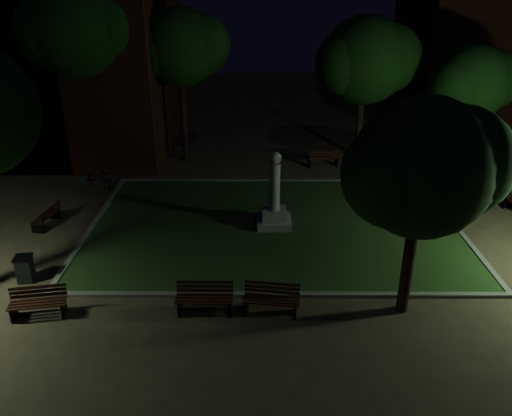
{
  "coord_description": "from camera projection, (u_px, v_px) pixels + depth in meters",
  "views": [
    {
      "loc": [
        -0.7,
        -16.76,
        9.46
      ],
      "look_at": [
        -0.75,
        1.0,
        1.31
      ],
      "focal_mm": 35.0,
      "sensor_mm": 36.0,
      "label": 1
    }
  ],
  "objects": [
    {
      "name": "bench_near_left",
      "position": [
        205.0,
        298.0,
        15.47
      ],
      "size": [
        1.77,
        0.63,
        0.97
      ],
      "rotation": [
        0.0,
        0.0,
        -0.0
      ],
      "color": "black",
      "rests_on": "ground"
    },
    {
      "name": "tree_se",
      "position": [
        425.0,
        168.0,
        13.71
      ],
      "size": [
        4.88,
        3.98,
        6.74
      ],
      "color": "black",
      "rests_on": "ground"
    },
    {
      "name": "bicycle",
      "position": [
        95.0,
        179.0,
        24.74
      ],
      "size": [
        1.88,
        1.25,
        0.94
      ],
      "primitive_type": "imported",
      "rotation": [
        0.0,
        0.0,
        1.18
      ],
      "color": "black",
      "rests_on": "ground"
    },
    {
      "name": "lawn_kerb",
      "position": [
        274.0,
        225.0,
        20.97
      ],
      "size": [
        15.4,
        10.4,
        0.12
      ],
      "color": "slate",
      "rests_on": "ground"
    },
    {
      "name": "bench_near_right",
      "position": [
        271.0,
        299.0,
        15.43
      ],
      "size": [
        1.8,
        0.83,
        0.95
      ],
      "rotation": [
        0.0,
        0.0,
        -0.14
      ],
      "color": "black",
      "rests_on": "ground"
    },
    {
      "name": "lamppost_ne",
      "position": [
        499.0,
        110.0,
        26.15
      ],
      "size": [
        1.18,
        0.28,
        4.63
      ],
      "color": "black",
      "rests_on": "ground"
    },
    {
      "name": "tree_ne",
      "position": [
        473.0,
        83.0,
        25.35
      ],
      "size": [
        4.77,
        3.89,
        6.64
      ],
      "color": "black",
      "rests_on": "ground"
    },
    {
      "name": "lawn",
      "position": [
        274.0,
        225.0,
        20.98
      ],
      "size": [
        15.0,
        10.0,
        0.08
      ],
      "primitive_type": "cube",
      "color": "#2A471E",
      "rests_on": "ground"
    },
    {
      "name": "trash_bin",
      "position": [
        25.0,
        269.0,
        17.01
      ],
      "size": [
        0.61,
        0.61,
        0.95
      ],
      "color": "black",
      "rests_on": "ground"
    },
    {
      "name": "monument",
      "position": [
        274.0,
        206.0,
        20.6
      ],
      "size": [
        1.4,
        1.4,
        3.2
      ],
      "color": "gray",
      "rests_on": "lawn"
    },
    {
      "name": "bench_left_side",
      "position": [
        47.0,
        217.0,
        20.88
      ],
      "size": [
        0.78,
        1.64,
        0.86
      ],
      "rotation": [
        0.0,
        0.0,
        -1.72
      ],
      "color": "black",
      "rests_on": "ground"
    },
    {
      "name": "tree_north_er",
      "position": [
        367.0,
        60.0,
        27.08
      ],
      "size": [
        5.87,
        4.79,
        7.86
      ],
      "color": "black",
      "rests_on": "ground"
    },
    {
      "name": "tree_north_wl",
      "position": [
        181.0,
        47.0,
        26.03
      ],
      "size": [
        5.02,
        4.1,
        8.3
      ],
      "color": "black",
      "rests_on": "ground"
    },
    {
      "name": "bench_far_side",
      "position": [
        323.0,
        159.0,
        27.52
      ],
      "size": [
        1.83,
        0.84,
        0.97
      ],
      "rotation": [
        0.0,
        0.0,
        3.28
      ],
      "color": "black",
      "rests_on": "ground"
    },
    {
      "name": "bench_west_near",
      "position": [
        38.0,
        303.0,
        15.29
      ],
      "size": [
        1.76,
        0.86,
        0.93
      ],
      "rotation": [
        0.0,
        0.0,
        0.17
      ],
      "color": "black",
      "rests_on": "ground"
    },
    {
      "name": "tree_nw",
      "position": [
        82.0,
        28.0,
        24.63
      ],
      "size": [
        6.52,
        5.32,
        9.94
      ],
      "color": "black",
      "rests_on": "ground"
    },
    {
      "name": "lamppost_nw",
      "position": [
        47.0,
        107.0,
        26.94
      ],
      "size": [
        1.18,
        0.28,
        4.6
      ],
      "color": "black",
      "rests_on": "ground"
    },
    {
      "name": "ground",
      "position": [
        275.0,
        250.0,
        19.18
      ],
      "size": [
        80.0,
        80.0,
        0.0
      ],
      "primitive_type": "plane",
      "color": "brown"
    }
  ]
}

